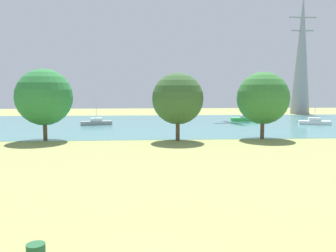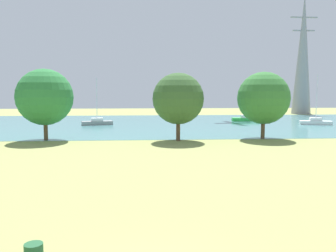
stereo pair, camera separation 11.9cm
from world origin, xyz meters
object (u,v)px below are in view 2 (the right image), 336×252
object	(u,v)px
sailboat_white	(316,122)
electricity_pylon	(303,54)
sailboat_gray	(97,122)
tree_east_near	(45,97)
sailboat_green	(246,119)
tree_east_far	(178,99)
tree_mid_shore	(264,98)

from	to	relation	value
sailboat_white	electricity_pylon	world-z (taller)	electricity_pylon
sailboat_gray	tree_east_near	bearing A→B (deg)	-100.60
sailboat_green	sailboat_white	size ratio (longest dim) A/B	0.89
sailboat_gray	tree_east_far	distance (m)	22.25
tree_east_far	electricity_pylon	distance (m)	56.49
tree_east_near	tree_mid_shore	distance (m)	24.03
sailboat_white	electricity_pylon	xyz separation A→B (m)	(9.88, 27.47, 13.51)
sailboat_green	tree_east_far	xyz separation A→B (m)	(-14.40, -24.14, 4.07)
sailboat_gray	sailboat_green	bearing A→B (deg)	11.66
sailboat_green	tree_mid_shore	world-z (taller)	tree_mid_shore
tree_east_far	electricity_pylon	xyz separation A→B (m)	(33.57, 44.44, 9.45)
sailboat_white	tree_mid_shore	bearing A→B (deg)	-131.39
sailboat_green	tree_east_far	world-z (taller)	tree_east_far
tree_east_far	electricity_pylon	size ratio (longest dim) A/B	0.26
sailboat_green	sailboat_gray	distance (m)	25.99
tree_east_far	tree_mid_shore	bearing A→B (deg)	6.43
sailboat_gray	sailboat_white	size ratio (longest dim) A/B	0.93
tree_east_near	electricity_pylon	world-z (taller)	electricity_pylon
sailboat_green	electricity_pylon	size ratio (longest dim) A/B	0.25
tree_mid_shore	tree_east_far	bearing A→B (deg)	-173.57
sailboat_white	tree_east_far	world-z (taller)	sailboat_white
sailboat_green	tree_east_near	size ratio (longest dim) A/B	0.92
sailboat_gray	tree_east_near	xyz separation A→B (m)	(-3.29, -17.57, 4.23)
tree_east_far	tree_mid_shore	xyz separation A→B (m)	(9.69, 1.09, 0.03)
tree_east_near	electricity_pylon	xyz separation A→B (m)	(47.90, 43.13, 9.29)
sailboat_gray	tree_east_far	world-z (taller)	sailboat_gray
tree_mid_shore	electricity_pylon	bearing A→B (deg)	61.16
tree_mid_shore	electricity_pylon	xyz separation A→B (m)	(23.87, 43.35, 9.42)
tree_east_far	tree_east_near	bearing A→B (deg)	174.76
tree_east_far	electricity_pylon	bearing A→B (deg)	52.94
tree_east_far	tree_mid_shore	size ratio (longest dim) A/B	0.97
sailboat_gray	tree_east_far	bearing A→B (deg)	-59.68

